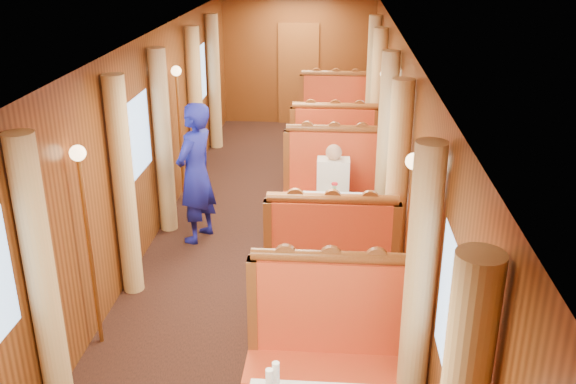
# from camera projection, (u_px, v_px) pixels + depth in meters

# --- Properties ---
(floor) EXTENTS (3.00, 12.00, 0.01)m
(floor) POSITION_uv_depth(u_px,v_px,m) (268.00, 260.00, 7.61)
(floor) COLOR black
(floor) RESTS_ON ground
(ceiling) EXTENTS (3.00, 12.00, 0.01)m
(ceiling) POSITION_uv_depth(u_px,v_px,m) (265.00, 47.00, 6.68)
(ceiling) COLOR silver
(ceiling) RESTS_ON wall_left
(wall_far) EXTENTS (3.00, 0.01, 2.50)m
(wall_far) POSITION_uv_depth(u_px,v_px,m) (299.00, 61.00, 12.69)
(wall_far) COLOR brown
(wall_far) RESTS_ON floor
(wall_left) EXTENTS (0.01, 12.00, 2.50)m
(wall_left) POSITION_uv_depth(u_px,v_px,m) (134.00, 157.00, 7.25)
(wall_left) COLOR brown
(wall_left) RESTS_ON floor
(wall_right) EXTENTS (0.01, 12.00, 2.50)m
(wall_right) POSITION_uv_depth(u_px,v_px,m) (402.00, 163.00, 7.04)
(wall_right) COLOR brown
(wall_right) RESTS_ON floor
(doorway_far) EXTENTS (0.80, 0.04, 2.00)m
(doorway_far) POSITION_uv_depth(u_px,v_px,m) (298.00, 74.00, 12.76)
(doorway_far) COLOR brown
(doorway_far) RESTS_ON floor
(banquette_near_aft) EXTENTS (1.30, 0.55, 1.34)m
(banquette_near_aft) POSITION_uv_depth(u_px,v_px,m) (328.00, 362.00, 5.10)
(banquette_near_aft) COLOR red
(banquette_near_aft) RESTS_ON floor
(table_mid) EXTENTS (1.05, 0.72, 0.75)m
(table_mid) POSITION_uv_depth(u_px,v_px,m) (332.00, 233.00, 7.42)
(table_mid) COLOR white
(table_mid) RESTS_ON floor
(banquette_mid_fwd) EXTENTS (1.30, 0.55, 1.34)m
(banquette_mid_fwd) POSITION_uv_depth(u_px,v_px,m) (330.00, 272.00, 6.46)
(banquette_mid_fwd) COLOR red
(banquette_mid_fwd) RESTS_ON floor
(banquette_mid_aft) EXTENTS (1.30, 0.55, 1.34)m
(banquette_mid_aft) POSITION_uv_depth(u_px,v_px,m) (333.00, 196.00, 8.34)
(banquette_mid_aft) COLOR red
(banquette_mid_aft) RESTS_ON floor
(table_far) EXTENTS (1.05, 0.72, 0.75)m
(table_far) POSITION_uv_depth(u_px,v_px,m) (334.00, 142.00, 10.66)
(table_far) COLOR white
(table_far) RESTS_ON floor
(banquette_far_fwd) EXTENTS (1.30, 0.55, 1.34)m
(banquette_far_fwd) POSITION_uv_depth(u_px,v_px,m) (334.00, 159.00, 9.70)
(banquette_far_fwd) COLOR red
(banquette_far_fwd) RESTS_ON floor
(banquette_far_aft) EXTENTS (1.30, 0.55, 1.34)m
(banquette_far_aft) POSITION_uv_depth(u_px,v_px,m) (335.00, 123.00, 11.58)
(banquette_far_aft) COLOR red
(banquette_far_aft) RESTS_ON floor
(cup_outboard) EXTENTS (0.08, 0.08, 0.26)m
(cup_outboard) POSITION_uv_depth(u_px,v_px,m) (276.00, 383.00, 4.20)
(cup_outboard) COLOR white
(cup_outboard) RESTS_ON table_near
(rose_vase_mid) EXTENTS (0.06, 0.06, 0.36)m
(rose_vase_mid) POSITION_uv_depth(u_px,v_px,m) (334.00, 188.00, 7.23)
(rose_vase_mid) COLOR silver
(rose_vase_mid) RESTS_ON table_mid
(rose_vase_far) EXTENTS (0.06, 0.06, 0.36)m
(rose_vase_far) POSITION_uv_depth(u_px,v_px,m) (337.00, 111.00, 10.41)
(rose_vase_far) COLOR silver
(rose_vase_far) RESTS_ON table_far
(curtain_left_near_b) EXTENTS (0.22, 0.22, 2.35)m
(curtain_left_near_b) POSITION_uv_depth(u_px,v_px,m) (42.00, 285.00, 4.75)
(curtain_left_near_b) COLOR tan
(curtain_left_near_b) RESTS_ON floor
(window_right_near) EXTENTS (0.01, 1.20, 0.90)m
(window_right_near) POSITION_uv_depth(u_px,v_px,m) (455.00, 330.00, 3.73)
(window_right_near) COLOR #82ADE2
(window_right_near) RESTS_ON wall_right
(curtain_right_near_b) EXTENTS (0.22, 0.22, 2.35)m
(curtain_right_near_b) POSITION_uv_depth(u_px,v_px,m) (418.00, 300.00, 4.56)
(curtain_right_near_b) COLOR tan
(curtain_right_near_b) RESTS_ON floor
(window_left_mid) EXTENTS (0.01, 1.20, 0.90)m
(window_left_mid) POSITION_uv_depth(u_px,v_px,m) (134.00, 140.00, 7.17)
(window_left_mid) COLOR #82ADE2
(window_left_mid) RESTS_ON wall_left
(curtain_left_mid_a) EXTENTS (0.22, 0.22, 2.35)m
(curtain_left_mid_a) POSITION_uv_depth(u_px,v_px,m) (124.00, 189.00, 6.55)
(curtain_left_mid_a) COLOR tan
(curtain_left_mid_a) RESTS_ON floor
(curtain_left_mid_b) EXTENTS (0.22, 0.22, 2.35)m
(curtain_left_mid_b) POSITION_uv_depth(u_px,v_px,m) (163.00, 143.00, 7.99)
(curtain_left_mid_b) COLOR tan
(curtain_left_mid_b) RESTS_ON floor
(window_right_mid) EXTENTS (0.01, 1.20, 0.90)m
(window_right_mid) POSITION_uv_depth(u_px,v_px,m) (402.00, 146.00, 6.97)
(window_right_mid) COLOR #82ADE2
(window_right_mid) RESTS_ON wall_right
(curtain_right_mid_a) EXTENTS (0.22, 0.22, 2.35)m
(curtain_right_mid_a) POSITION_uv_depth(u_px,v_px,m) (396.00, 196.00, 6.35)
(curtain_right_mid_a) COLOR tan
(curtain_right_mid_a) RESTS_ON floor
(curtain_right_mid_b) EXTENTS (0.22, 0.22, 2.35)m
(curtain_right_mid_b) POSITION_uv_depth(u_px,v_px,m) (386.00, 148.00, 7.80)
(curtain_right_mid_b) COLOR tan
(curtain_right_mid_b) RESTS_ON floor
(window_left_far) EXTENTS (0.01, 1.20, 0.90)m
(window_left_far) POSITION_uv_depth(u_px,v_px,m) (198.00, 76.00, 10.41)
(window_left_far) COLOR #82ADE2
(window_left_far) RESTS_ON wall_left
(curtain_left_far_a) EXTENTS (0.22, 0.22, 2.35)m
(curtain_left_far_a) POSITION_uv_depth(u_px,v_px,m) (195.00, 104.00, 9.78)
(curtain_left_far_a) COLOR tan
(curtain_left_far_a) RESTS_ON floor
(curtain_left_far_b) EXTENTS (0.22, 0.22, 2.35)m
(curtain_left_far_b) POSITION_uv_depth(u_px,v_px,m) (214.00, 83.00, 11.23)
(curtain_left_far_b) COLOR tan
(curtain_left_far_b) RESTS_ON floor
(window_right_far) EXTENTS (0.01, 1.20, 0.90)m
(window_right_far) POSITION_uv_depth(u_px,v_px,m) (382.00, 79.00, 10.20)
(window_right_far) COLOR #82ADE2
(window_right_far) RESTS_ON wall_right
(curtain_right_far_a) EXTENTS (0.22, 0.22, 2.35)m
(curtain_right_far_a) POSITION_uv_depth(u_px,v_px,m) (377.00, 108.00, 9.59)
(curtain_right_far_a) COLOR tan
(curtain_right_far_a) RESTS_ON floor
(curtain_right_far_b) EXTENTS (0.22, 0.22, 2.35)m
(curtain_right_far_b) POSITION_uv_depth(u_px,v_px,m) (372.00, 85.00, 11.03)
(curtain_right_far_b) COLOR tan
(curtain_right_far_b) RESTS_ON floor
(sconce_left_fore) EXTENTS (0.14, 0.14, 1.95)m
(sconce_left_fore) POSITION_uv_depth(u_px,v_px,m) (85.00, 207.00, 5.57)
(sconce_left_fore) COLOR #BF8C3F
(sconce_left_fore) RESTS_ON floor
(sconce_right_fore) EXTENTS (0.14, 0.14, 1.95)m
(sconce_right_fore) POSITION_uv_depth(u_px,v_px,m) (410.00, 217.00, 5.38)
(sconce_right_fore) COLOR #BF8C3F
(sconce_right_fore) RESTS_ON floor
(sconce_left_aft) EXTENTS (0.14, 0.14, 1.95)m
(sconce_left_aft) POSITION_uv_depth(u_px,v_px,m) (178.00, 107.00, 8.81)
(sconce_left_aft) COLOR #BF8C3F
(sconce_left_aft) RESTS_ON floor
(sconce_right_aft) EXTENTS (0.14, 0.14, 1.95)m
(sconce_right_aft) POSITION_uv_depth(u_px,v_px,m) (383.00, 111.00, 8.61)
(sconce_right_aft) COLOR #BF8C3F
(sconce_right_aft) RESTS_ON floor
(steward) EXTENTS (0.63, 0.75, 1.76)m
(steward) POSITION_uv_depth(u_px,v_px,m) (196.00, 173.00, 7.82)
(steward) COLOR navy
(steward) RESTS_ON floor
(passenger) EXTENTS (0.40, 0.44, 0.76)m
(passenger) POSITION_uv_depth(u_px,v_px,m) (333.00, 181.00, 7.94)
(passenger) COLOR beige
(passenger) RESTS_ON banquette_mid_aft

